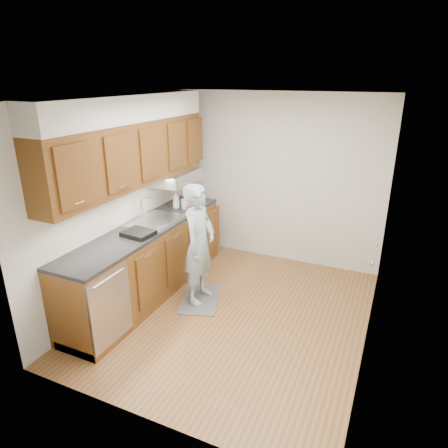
% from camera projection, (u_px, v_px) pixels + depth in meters
% --- Properties ---
extents(floor, '(3.50, 3.50, 0.00)m').
position_uv_depth(floor, '(234.00, 313.00, 4.82)').
color(floor, brown).
rests_on(floor, ground).
extents(ceiling, '(3.50, 3.50, 0.00)m').
position_uv_depth(ceiling, '(236.00, 97.00, 3.94)').
color(ceiling, white).
rests_on(ceiling, wall_left).
extents(wall_left, '(0.02, 3.50, 2.50)m').
position_uv_depth(wall_left, '(124.00, 199.00, 4.96)').
color(wall_left, beige).
rests_on(wall_left, floor).
extents(wall_right, '(0.02, 3.50, 2.50)m').
position_uv_depth(wall_right, '(380.00, 238.00, 3.80)').
color(wall_right, beige).
rests_on(wall_right, floor).
extents(wall_back, '(3.00, 0.02, 2.50)m').
position_uv_depth(wall_back, '(281.00, 180.00, 5.87)').
color(wall_back, beige).
rests_on(wall_back, floor).
extents(counter, '(0.64, 2.80, 1.30)m').
position_uv_depth(counter, '(148.00, 259.00, 5.11)').
color(counter, brown).
rests_on(counter, floor).
extents(upper_cabinets, '(0.47, 2.80, 1.21)m').
position_uv_depth(upper_cabinets, '(133.00, 143.00, 4.69)').
color(upper_cabinets, brown).
rests_on(upper_cabinets, wall_left).
extents(closet_door, '(0.02, 1.22, 2.05)m').
position_uv_depth(closet_door, '(378.00, 247.00, 4.14)').
color(closet_door, beige).
rests_on(closet_door, wall_right).
extents(floor_mat, '(0.68, 0.87, 0.01)m').
position_uv_depth(floor_mat, '(200.00, 299.00, 5.12)').
color(floor_mat, slate).
rests_on(floor_mat, floor).
extents(person, '(0.43, 0.62, 1.71)m').
position_uv_depth(person, '(199.00, 237.00, 4.82)').
color(person, '#95ABB6').
rests_on(person, floor_mat).
extents(soap_bottle_a, '(0.11, 0.11, 0.25)m').
position_uv_depth(soap_bottle_a, '(176.00, 200.00, 5.59)').
color(soap_bottle_a, silver).
rests_on(soap_bottle_a, counter).
extents(soap_bottle_b, '(0.13, 0.13, 0.20)m').
position_uv_depth(soap_bottle_b, '(185.00, 202.00, 5.56)').
color(soap_bottle_b, silver).
rests_on(soap_bottle_b, counter).
extents(soda_can, '(0.09, 0.09, 0.13)m').
position_uv_depth(soda_can, '(189.00, 208.00, 5.43)').
color(soda_can, red).
rests_on(soda_can, counter).
extents(steel_can, '(0.09, 0.09, 0.12)m').
position_uv_depth(steel_can, '(192.00, 206.00, 5.52)').
color(steel_can, '#A5A5AA').
rests_on(steel_can, counter).
extents(dish_rack, '(0.37, 0.32, 0.05)m').
position_uv_depth(dish_rack, '(138.00, 233.00, 4.66)').
color(dish_rack, black).
rests_on(dish_rack, counter).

